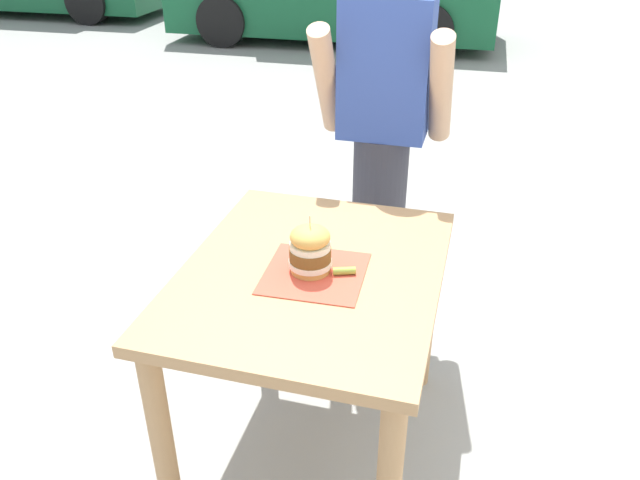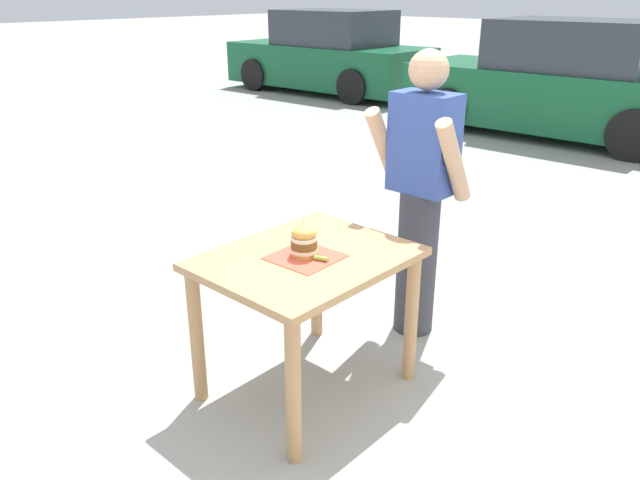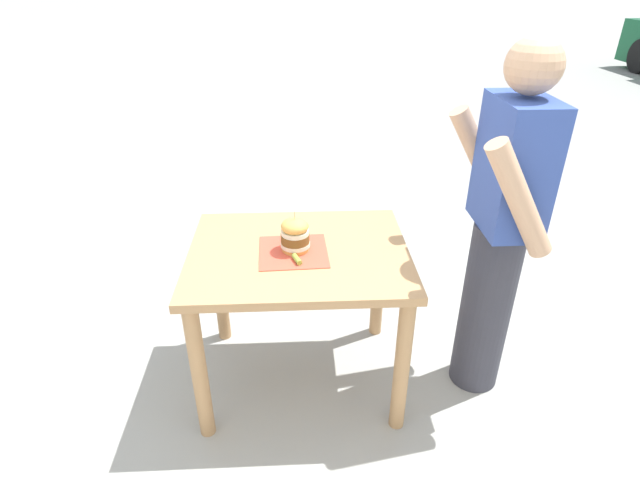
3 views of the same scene
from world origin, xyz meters
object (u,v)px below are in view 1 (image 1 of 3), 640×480
object	(u,v)px
patio_table	(312,305)
pickle_spear	(344,271)
diner_across_table	(382,139)
sandwich	(311,249)

from	to	relation	value
patio_table	pickle_spear	bearing A→B (deg)	-4.65
pickle_spear	diner_across_table	size ratio (longest dim) A/B	0.04
patio_table	pickle_spear	world-z (taller)	pickle_spear
sandwich	pickle_spear	bearing A→B (deg)	3.17
patio_table	pickle_spear	xyz separation A→B (m)	(0.11, -0.01, 0.15)
sandwich	diner_across_table	world-z (taller)	diner_across_table
pickle_spear	diner_across_table	xyz separation A→B (m)	(-0.05, 0.91, 0.10)
patio_table	sandwich	world-z (taller)	sandwich
sandwich	diner_across_table	xyz separation A→B (m)	(0.05, 0.91, 0.03)
patio_table	pickle_spear	distance (m)	0.19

